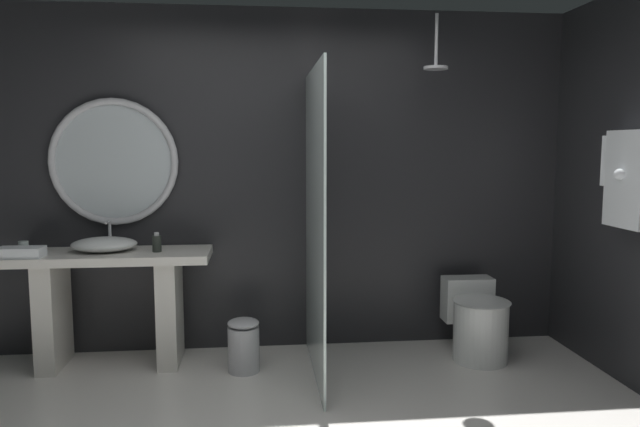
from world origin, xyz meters
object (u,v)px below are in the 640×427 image
Objects in this scene: vessel_sink at (104,244)px; hanging_bathrobe at (631,174)px; soap_dispenser at (157,243)px; round_wall_mirror at (114,162)px; rain_shower_head at (436,61)px; folded_hand_towel at (20,252)px; toilet at (477,322)px; tumbler_cup at (24,248)px; waste_bin at (244,345)px.

vessel_sink is 0.68× the size of hanging_bathrobe.
soap_dispenser is (0.38, -0.06, 0.01)m from vessel_sink.
hanging_bathrobe reaches higher than vessel_sink.
round_wall_mirror is 2.45m from rain_shower_head.
soap_dispenser is 0.47× the size of folded_hand_towel.
folded_hand_towel is (-3.20, -0.01, 0.59)m from toilet.
tumbler_cup is at bearing 168.33° from hanging_bathrobe.
toilet is (0.34, -0.07, -1.90)m from rain_shower_head.
tumbler_cup is at bearing -174.85° from vessel_sink.
soap_dispenser is 3.16m from hanging_bathrobe.
toilet is 2.07× the size of folded_hand_towel.
rain_shower_head is (2.90, -0.06, 1.30)m from tumbler_cup.
tumbler_cup is 0.86m from round_wall_mirror.
vessel_sink is at bearing 176.22° from toilet.
hanging_bathrobe is at bearing -14.80° from soap_dispenser.
round_wall_mirror is 2.41× the size of rain_shower_head.
soap_dispenser reaches higher than waste_bin.
soap_dispenser is at bearing 177.10° from toilet.
toilet is at bearing 135.54° from hanging_bathrobe.
soap_dispenser is 0.71m from round_wall_mirror.
round_wall_mirror is 3.52m from hanging_bathrobe.
vessel_sink reaches higher than waste_bin.
hanging_bathrobe is (3.93, -0.81, 0.53)m from tumbler_cup.
vessel_sink is 3.27× the size of soap_dispenser.
soap_dispenser is at bearing 8.01° from folded_hand_towel.
vessel_sink is at bearing 164.66° from waste_bin.
soap_dispenser is at bearing 161.01° from waste_bin.
tumbler_cup is 0.91m from soap_dispenser.
tumbler_cup is at bearing 102.17° from folded_hand_towel.
round_wall_mirror is at bearing 141.50° from soap_dispenser.
vessel_sink is at bearing 165.80° from hanging_bathrobe.
vessel_sink is 0.38m from soap_dispenser.
round_wall_mirror is (-0.33, 0.27, 0.57)m from soap_dispenser.
folded_hand_towel is (-2.87, -0.07, -1.31)m from rain_shower_head.
folded_hand_towel is at bearing -171.99° from soap_dispenser.
toilet is (2.70, -0.18, -0.60)m from vessel_sink.
rain_shower_head is 2.42m from waste_bin.
soap_dispenser is 0.15× the size of round_wall_mirror.
soap_dispenser is 0.37× the size of waste_bin.
vessel_sink is 0.54m from folded_hand_towel.
rain_shower_head is 1.02× the size of waste_bin.
soap_dispenser is at bearing 178.57° from rain_shower_head.
round_wall_mirror is at bearing 172.25° from rain_shower_head.
tumbler_cup is 3.29m from toilet.
hanging_bathrobe is (1.03, -0.75, -0.78)m from rain_shower_head.
tumbler_cup is 0.23× the size of rain_shower_head.
hanging_bathrobe is 1.49m from toilet.
waste_bin is 1.63m from folded_hand_towel.
vessel_sink is at bearing 20.16° from folded_hand_towel.
waste_bin is at bearing -3.26° from folded_hand_towel.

